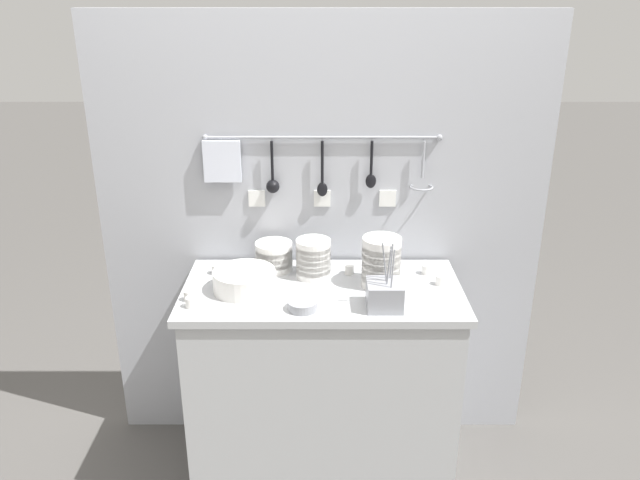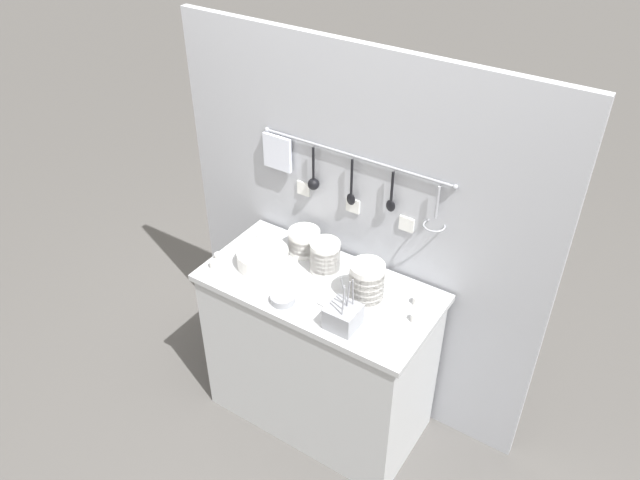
% 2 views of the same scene
% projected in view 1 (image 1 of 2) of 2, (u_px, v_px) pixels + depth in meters
% --- Properties ---
extents(ground_plane, '(20.00, 20.00, 0.00)m').
position_uv_depth(ground_plane, '(321.00, 466.00, 2.79)').
color(ground_plane, '#514F4C').
extents(counter, '(1.10, 0.55, 0.89)m').
position_uv_depth(counter, '(321.00, 382.00, 2.63)').
color(counter, '#B7BABC').
rests_on(counter, ground).
extents(back_wall, '(1.90, 0.11, 1.92)m').
position_uv_depth(back_wall, '(320.00, 241.00, 2.72)').
color(back_wall, '#A8AAB2').
rests_on(back_wall, ground).
extents(bowl_stack_back_corner, '(0.16, 0.16, 0.12)m').
position_uv_depth(bowl_stack_back_corner, '(272.00, 256.00, 2.61)').
color(bowl_stack_back_corner, white).
rests_on(bowl_stack_back_corner, counter).
extents(bowl_stack_tall_left, '(0.15, 0.15, 0.20)m').
position_uv_depth(bowl_stack_tall_left, '(380.00, 262.00, 2.45)').
color(bowl_stack_tall_left, white).
rests_on(bowl_stack_tall_left, counter).
extents(bowl_stack_wide_centre, '(0.14, 0.14, 0.16)m').
position_uv_depth(bowl_stack_wide_centre, '(312.00, 258.00, 2.53)').
color(bowl_stack_wide_centre, white).
rests_on(bowl_stack_wide_centre, counter).
extents(plate_stack, '(0.24, 0.24, 0.08)m').
position_uv_depth(plate_stack, '(243.00, 280.00, 2.43)').
color(plate_stack, white).
rests_on(plate_stack, counter).
extents(steel_mixing_bowl, '(0.11, 0.11, 0.03)m').
position_uv_depth(steel_mixing_bowl, '(301.00, 305.00, 2.29)').
color(steel_mixing_bowl, '#93969E').
rests_on(steel_mixing_bowl, counter).
extents(cutlery_caddy, '(0.13, 0.13, 0.26)m').
position_uv_depth(cutlery_caddy, '(383.00, 294.00, 2.29)').
color(cutlery_caddy, '#93969E').
rests_on(cutlery_caddy, counter).
extents(cup_edge_far, '(0.04, 0.04, 0.04)m').
position_uv_depth(cup_edge_far, '(425.00, 269.00, 2.58)').
color(cup_edge_far, white).
rests_on(cup_edge_far, counter).
extents(cup_edge_near, '(0.04, 0.04, 0.04)m').
position_uv_depth(cup_edge_near, '(189.00, 303.00, 2.30)').
color(cup_edge_near, white).
rests_on(cup_edge_near, counter).
extents(cup_front_left, '(0.04, 0.04, 0.04)m').
position_uv_depth(cup_front_left, '(348.00, 269.00, 2.58)').
color(cup_front_left, white).
rests_on(cup_front_left, counter).
extents(cup_mid_row, '(0.04, 0.04, 0.04)m').
position_uv_depth(cup_mid_row, '(187.00, 296.00, 2.35)').
color(cup_mid_row, white).
rests_on(cup_mid_row, counter).
extents(cup_centre, '(0.04, 0.04, 0.04)m').
position_uv_depth(cup_centre, '(215.00, 270.00, 2.58)').
color(cup_centre, white).
rests_on(cup_centre, counter).
extents(cup_back_right, '(0.04, 0.04, 0.04)m').
position_uv_depth(cup_back_right, '(439.00, 280.00, 2.48)').
color(cup_back_right, white).
rests_on(cup_back_right, counter).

